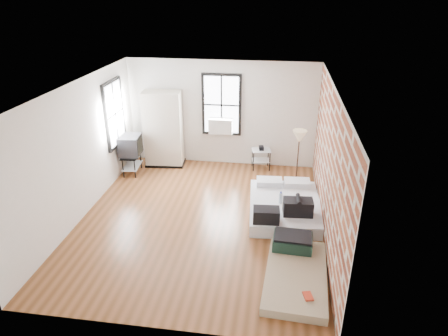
% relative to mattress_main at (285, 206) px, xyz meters
% --- Properties ---
extents(ground, '(6.00, 6.00, 0.00)m').
position_rel_mattress_main_xyz_m(ground, '(-1.75, -0.48, -0.18)').
color(ground, '#563016').
rests_on(ground, ground).
extents(room_shell, '(5.02, 6.02, 2.80)m').
position_rel_mattress_main_xyz_m(room_shell, '(-1.51, -0.12, 1.56)').
color(room_shell, silver).
rests_on(room_shell, ground).
extents(mattress_main, '(1.63, 2.13, 0.65)m').
position_rel_mattress_main_xyz_m(mattress_main, '(0.00, 0.00, 0.00)').
color(mattress_main, white).
rests_on(mattress_main, ground).
extents(mattress_bare, '(1.11, 1.95, 0.41)m').
position_rel_mattress_main_xyz_m(mattress_bare, '(0.19, -1.96, -0.06)').
color(mattress_bare, tan).
rests_on(mattress_bare, ground).
extents(wardrobe, '(1.07, 0.67, 2.03)m').
position_rel_mattress_main_xyz_m(wardrobe, '(-3.26, 2.17, 0.83)').
color(wardrobe, black).
rests_on(wardrobe, ground).
extents(side_table, '(0.55, 0.47, 0.64)m').
position_rel_mattress_main_xyz_m(side_table, '(-0.65, 2.24, 0.25)').
color(side_table, black).
rests_on(side_table, ground).
extents(floor_lamp, '(0.32, 0.32, 1.49)m').
position_rel_mattress_main_xyz_m(floor_lamp, '(0.25, 1.18, 1.09)').
color(floor_lamp, black).
rests_on(floor_lamp, ground).
extents(tv_stand, '(0.56, 0.76, 1.03)m').
position_rel_mattress_main_xyz_m(tv_stand, '(-3.96, 1.50, 0.56)').
color(tv_stand, black).
rests_on(tv_stand, ground).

